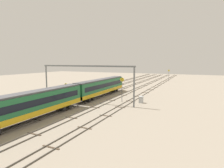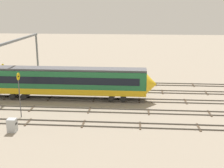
{
  "view_description": "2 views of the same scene",
  "coord_description": "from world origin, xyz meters",
  "px_view_note": "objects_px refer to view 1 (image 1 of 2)",
  "views": [
    {
      "loc": [
        -50.97,
        -24.89,
        9.89
      ],
      "look_at": [
        5.11,
        0.89,
        2.48
      ],
      "focal_mm": 30.12,
      "sensor_mm": 36.0,
      "label": 1
    },
    {
      "loc": [
        6.22,
        -43.83,
        14.43
      ],
      "look_at": [
        2.68,
        1.7,
        2.11
      ],
      "focal_mm": 47.78,
      "sensor_mm": 36.0,
      "label": 2
    }
  ],
  "objects_px": {
    "speed_sign_mid_trackside": "(122,86)",
    "speed_sign_far_trackside": "(169,74)",
    "speed_sign_near_foreground": "(66,90)",
    "relay_cabinet": "(141,100)",
    "overhead_gantry": "(85,73)"
  },
  "relations": [
    {
      "from": "speed_sign_mid_trackside",
      "to": "speed_sign_far_trackside",
      "type": "xyz_separation_m",
      "value": [
        55.18,
        -3.38,
        -0.26
      ]
    },
    {
      "from": "relay_cabinet",
      "to": "speed_sign_far_trackside",
      "type": "bearing_deg",
      "value": 1.34
    },
    {
      "from": "speed_sign_near_foreground",
      "to": "relay_cabinet",
      "type": "relative_size",
      "value": 3.01
    },
    {
      "from": "overhead_gantry",
      "to": "speed_sign_far_trackside",
      "type": "relative_size",
      "value": 4.35
    },
    {
      "from": "speed_sign_far_trackside",
      "to": "speed_sign_mid_trackside",
      "type": "bearing_deg",
      "value": 176.5
    },
    {
      "from": "overhead_gantry",
      "to": "speed_sign_mid_trackside",
      "type": "bearing_deg",
      "value": -62.24
    },
    {
      "from": "speed_sign_near_foreground",
      "to": "speed_sign_mid_trackside",
      "type": "height_order",
      "value": "speed_sign_mid_trackside"
    },
    {
      "from": "overhead_gantry",
      "to": "relay_cabinet",
      "type": "xyz_separation_m",
      "value": [
        4.87,
        -12.54,
        -6.28
      ]
    },
    {
      "from": "overhead_gantry",
      "to": "speed_sign_far_trackside",
      "type": "bearing_deg",
      "value": -10.75
    },
    {
      "from": "speed_sign_near_foreground",
      "to": "speed_sign_far_trackside",
      "type": "relative_size",
      "value": 0.83
    },
    {
      "from": "relay_cabinet",
      "to": "overhead_gantry",
      "type": "bearing_deg",
      "value": 111.22
    },
    {
      "from": "speed_sign_mid_trackside",
      "to": "speed_sign_far_trackside",
      "type": "distance_m",
      "value": 55.29
    },
    {
      "from": "speed_sign_near_foreground",
      "to": "speed_sign_mid_trackside",
      "type": "xyz_separation_m",
      "value": [
        7.21,
        -11.34,
        0.7
      ]
    },
    {
      "from": "speed_sign_far_trackside",
      "to": "relay_cabinet",
      "type": "xyz_separation_m",
      "value": [
        -54.47,
        -1.27,
        -2.84
      ]
    },
    {
      "from": "speed_sign_mid_trackside",
      "to": "relay_cabinet",
      "type": "distance_m",
      "value": 5.63
    }
  ]
}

